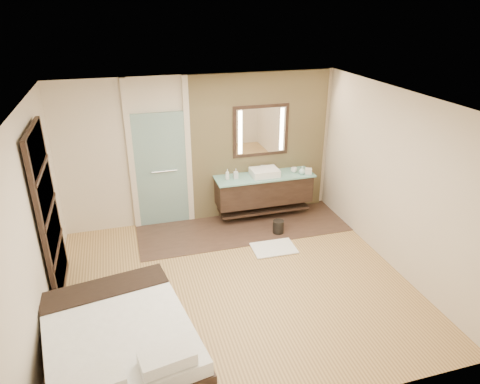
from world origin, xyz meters
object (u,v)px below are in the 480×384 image
object	(u,v)px
vanity	(264,189)
waste_bin	(278,227)
mirror_unit	(261,131)
bed	(120,346)

from	to	relation	value
vanity	waste_bin	world-z (taller)	vanity
mirror_unit	waste_bin	size ratio (longest dim) A/B	4.33
vanity	mirror_unit	xyz separation A→B (m)	(0.00, 0.24, 1.07)
vanity	mirror_unit	world-z (taller)	mirror_unit
vanity	bed	xyz separation A→B (m)	(-2.75, -3.08, -0.27)
waste_bin	mirror_unit	bearing A→B (deg)	93.17
mirror_unit	vanity	bearing A→B (deg)	-90.00
vanity	bed	size ratio (longest dim) A/B	0.86
bed	waste_bin	bearing A→B (deg)	30.85
mirror_unit	waste_bin	world-z (taller)	mirror_unit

